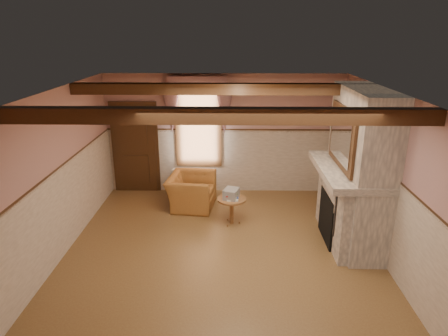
{
  "coord_description": "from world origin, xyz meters",
  "views": [
    {
      "loc": [
        0.16,
        -6.07,
        3.7
      ],
      "look_at": [
        0.03,
        0.8,
        1.33
      ],
      "focal_mm": 32.0,
      "sensor_mm": 36.0,
      "label": 1
    }
  ],
  "objects_px": {
    "side_table": "(232,211)",
    "mantel_clock": "(338,149)",
    "armchair": "(191,191)",
    "bowl": "(353,169)",
    "radiator": "(186,183)",
    "oil_lamp": "(346,155)"
  },
  "relations": [
    {
      "from": "side_table",
      "to": "mantel_clock",
      "type": "bearing_deg",
      "value": 5.39
    },
    {
      "from": "side_table",
      "to": "mantel_clock",
      "type": "xyz_separation_m",
      "value": [
        2.07,
        0.19,
        1.25
      ]
    },
    {
      "from": "side_table",
      "to": "mantel_clock",
      "type": "relative_size",
      "value": 2.37
    },
    {
      "from": "side_table",
      "to": "oil_lamp",
      "type": "relative_size",
      "value": 2.03
    },
    {
      "from": "mantel_clock",
      "to": "side_table",
      "type": "bearing_deg",
      "value": -174.61
    },
    {
      "from": "radiator",
      "to": "oil_lamp",
      "type": "bearing_deg",
      "value": -13.19
    },
    {
      "from": "armchair",
      "to": "bowl",
      "type": "height_order",
      "value": "bowl"
    },
    {
      "from": "radiator",
      "to": "oil_lamp",
      "type": "height_order",
      "value": "oil_lamp"
    },
    {
      "from": "oil_lamp",
      "to": "mantel_clock",
      "type": "bearing_deg",
      "value": 90.0
    },
    {
      "from": "mantel_clock",
      "to": "oil_lamp",
      "type": "height_order",
      "value": "oil_lamp"
    },
    {
      "from": "side_table",
      "to": "mantel_clock",
      "type": "height_order",
      "value": "mantel_clock"
    },
    {
      "from": "side_table",
      "to": "armchair",
      "type": "bearing_deg",
      "value": 136.67
    },
    {
      "from": "armchair",
      "to": "mantel_clock",
      "type": "height_order",
      "value": "mantel_clock"
    },
    {
      "from": "radiator",
      "to": "bowl",
      "type": "distance_m",
      "value": 4.06
    },
    {
      "from": "armchair",
      "to": "radiator",
      "type": "relative_size",
      "value": 1.56
    },
    {
      "from": "radiator",
      "to": "bowl",
      "type": "bearing_deg",
      "value": -19.41
    },
    {
      "from": "bowl",
      "to": "oil_lamp",
      "type": "bearing_deg",
      "value": 90.0
    },
    {
      "from": "radiator",
      "to": "oil_lamp",
      "type": "relative_size",
      "value": 2.5
    },
    {
      "from": "oil_lamp",
      "to": "side_table",
      "type": "bearing_deg",
      "value": 171.47
    },
    {
      "from": "armchair",
      "to": "mantel_clock",
      "type": "distance_m",
      "value": 3.24
    },
    {
      "from": "radiator",
      "to": "mantel_clock",
      "type": "xyz_separation_m",
      "value": [
        3.14,
        -1.31,
        1.22
      ]
    },
    {
      "from": "armchair",
      "to": "side_table",
      "type": "xyz_separation_m",
      "value": [
        0.89,
        -0.84,
        -0.08
      ]
    }
  ]
}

